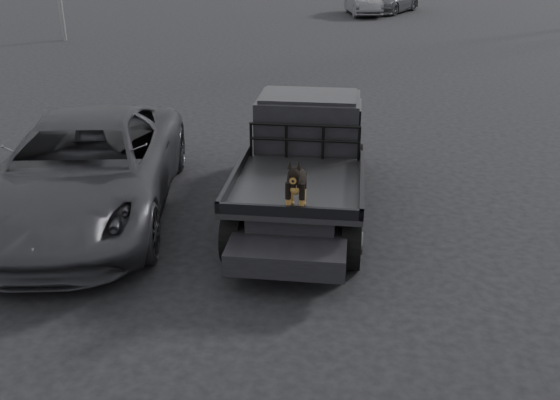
% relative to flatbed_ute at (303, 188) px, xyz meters
% --- Properties ---
extents(ground, '(120.00, 120.00, 0.00)m').
position_rel_flatbed_ute_xyz_m(ground, '(0.01, -1.73, -0.46)').
color(ground, black).
rests_on(ground, ground).
extents(flatbed_ute, '(2.00, 5.40, 0.92)m').
position_rel_flatbed_ute_xyz_m(flatbed_ute, '(0.00, 0.00, 0.00)').
color(flatbed_ute, black).
rests_on(flatbed_ute, ground).
extents(ute_cab, '(1.72, 1.30, 0.88)m').
position_rel_flatbed_ute_xyz_m(ute_cab, '(0.00, 0.95, 0.90)').
color(ute_cab, black).
rests_on(ute_cab, flatbed_ute).
extents(headache_rack, '(1.80, 0.08, 0.55)m').
position_rel_flatbed_ute_xyz_m(headache_rack, '(0.00, 0.20, 0.74)').
color(headache_rack, black).
rests_on(headache_rack, flatbed_ute).
extents(dog, '(0.32, 0.60, 0.74)m').
position_rel_flatbed_ute_xyz_m(dog, '(0.08, -1.88, 0.83)').
color(dog, black).
rests_on(dog, flatbed_ute).
extents(parked_suv, '(3.61, 6.17, 1.61)m').
position_rel_flatbed_ute_xyz_m(parked_suv, '(-3.48, -0.47, 0.35)').
color(parked_suv, '#303035').
rests_on(parked_suv, ground).
extents(distant_car_a, '(2.29, 4.50, 1.41)m').
position_rel_flatbed_ute_xyz_m(distant_car_a, '(0.87, 27.64, 0.25)').
color(distant_car_a, '#4A4A4F').
rests_on(distant_car_a, ground).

